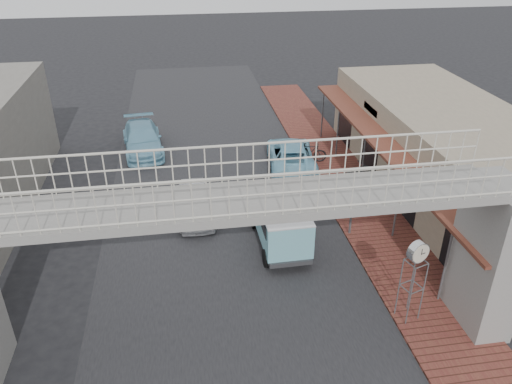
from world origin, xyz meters
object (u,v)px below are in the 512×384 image
object	(u,v)px
angkot_van	(281,219)
arrow_sign	(371,179)
motorcycle_far	(310,152)
motorcycle_near	(352,174)
angkot_curb	(291,155)
dark_sedan	(273,220)
angkot_far	(143,139)
white_hatchback	(195,203)
street_clock	(417,256)

from	to	relation	value
angkot_van	arrow_sign	distance (m)	3.98
motorcycle_far	arrow_sign	world-z (taller)	arrow_sign
motorcycle_near	motorcycle_far	distance (m)	3.10
angkot_curb	dark_sedan	bearing A→B (deg)	77.35
angkot_far	motorcycle_far	bearing A→B (deg)	-25.52
angkot_van	white_hatchback	bearing A→B (deg)	138.38
angkot_far	motorcycle_far	xyz separation A→B (m)	(8.96, -3.08, -0.09)
dark_sedan	angkot_far	bearing A→B (deg)	115.84
arrow_sign	motorcycle_near	bearing A→B (deg)	66.22
dark_sedan	street_clock	distance (m)	6.92
motorcycle_far	street_clock	bearing A→B (deg)	-167.51
dark_sedan	angkot_curb	distance (m)	6.60
angkot_curb	arrow_sign	distance (m)	7.16
angkot_van	motorcycle_far	world-z (taller)	angkot_van
angkot_van	motorcycle_far	distance (m)	8.06
angkot_far	arrow_sign	bearing A→B (deg)	-53.00
angkot_curb	street_clock	world-z (taller)	street_clock
white_hatchback	dark_sedan	distance (m)	3.67
angkot_far	white_hatchback	bearing A→B (deg)	-77.97
white_hatchback	angkot_van	xyz separation A→B (m)	(3.25, -2.80, 0.58)
dark_sedan	motorcycle_near	size ratio (longest dim) A/B	2.14
white_hatchback	arrow_sign	distance (m)	7.64
arrow_sign	angkot_curb	bearing A→B (deg)	91.79
angkot_van	arrow_sign	size ratio (longest dim) A/B	1.34
white_hatchback	angkot_far	xyz separation A→B (m)	(-2.58, 7.69, 0.07)
white_hatchback	angkot_van	bearing A→B (deg)	-41.61
angkot_curb	motorcycle_far	bearing A→B (deg)	-157.92
dark_sedan	street_clock	size ratio (longest dim) A/B	1.36
street_clock	angkot_curb	bearing A→B (deg)	77.81
angkot_far	angkot_van	distance (m)	12.01
dark_sedan	white_hatchback	bearing A→B (deg)	143.40
dark_sedan	street_clock	xyz separation A→B (m)	(3.41, -5.72, 1.88)
motorcycle_near	street_clock	bearing A→B (deg)	153.65
angkot_far	street_clock	distance (m)	17.93
angkot_van	angkot_far	bearing A→B (deg)	118.16
motorcycle_near	angkot_curb	bearing A→B (deg)	28.06
angkot_van	motorcycle_far	xyz separation A→B (m)	(3.13, 7.40, -0.59)
dark_sedan	angkot_van	distance (m)	1.05
white_hatchback	motorcycle_far	xyz separation A→B (m)	(6.38, 4.61, -0.02)
street_clock	angkot_van	bearing A→B (deg)	105.84
white_hatchback	street_clock	distance (m)	10.23
white_hatchback	angkot_far	world-z (taller)	angkot_far
motorcycle_far	arrow_sign	xyz separation A→B (m)	(0.63, -7.01, 1.88)
angkot_far	motorcycle_far	world-z (taller)	angkot_far
angkot_curb	angkot_far	world-z (taller)	angkot_far
motorcycle_near	motorcycle_far	xyz separation A→B (m)	(-1.47, 2.74, 0.05)
white_hatchback	dark_sedan	xyz separation A→B (m)	(3.12, -1.93, -0.00)
arrow_sign	motorcycle_far	bearing A→B (deg)	82.45
motorcycle_near	street_clock	world-z (taller)	street_clock
angkot_van	angkot_curb	bearing A→B (deg)	73.10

